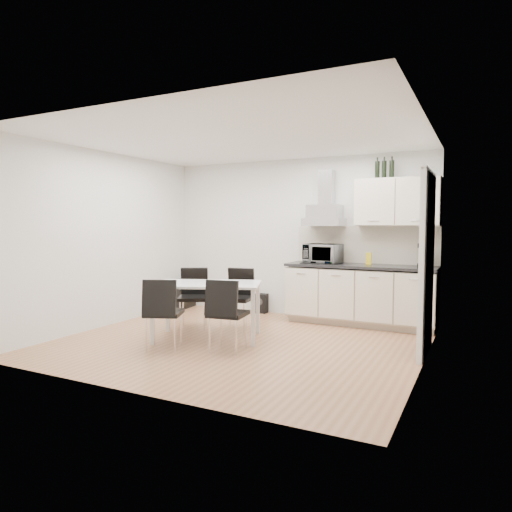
{
  "coord_description": "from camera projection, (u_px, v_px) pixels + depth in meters",
  "views": [
    {
      "loc": [
        2.8,
        -5.11,
        1.53
      ],
      "look_at": [
        0.06,
        0.36,
        1.1
      ],
      "focal_mm": 32.0,
      "sensor_mm": 36.0,
      "label": 1
    }
  ],
  "objects": [
    {
      "name": "ground",
      "position": [
        239.0,
        342.0,
        5.91
      ],
      "size": [
        4.5,
        4.5,
        0.0
      ],
      "primitive_type": "plane",
      "color": "tan",
      "rests_on": "ground"
    },
    {
      "name": "wall_back",
      "position": [
        296.0,
        238.0,
        7.61
      ],
      "size": [
        4.5,
        0.1,
        2.6
      ],
      "primitive_type": "cube",
      "color": "silver",
      "rests_on": "ground"
    },
    {
      "name": "wall_front",
      "position": [
        131.0,
        250.0,
        4.04
      ],
      "size": [
        4.5,
        0.1,
        2.6
      ],
      "primitive_type": "cube",
      "color": "silver",
      "rests_on": "ground"
    },
    {
      "name": "wall_left",
      "position": [
        107.0,
        239.0,
        6.83
      ],
      "size": [
        0.1,
        4.0,
        2.6
      ],
      "primitive_type": "cube",
      "color": "silver",
      "rests_on": "ground"
    },
    {
      "name": "wall_right",
      "position": [
        425.0,
        246.0,
        4.82
      ],
      "size": [
        0.1,
        4.0,
        2.6
      ],
      "primitive_type": "cube",
      "color": "silver",
      "rests_on": "ground"
    },
    {
      "name": "ceiling",
      "position": [
        239.0,
        139.0,
        5.73
      ],
      "size": [
        4.5,
        4.5,
        0.0
      ],
      "primitive_type": "plane",
      "color": "white",
      "rests_on": "wall_back"
    },
    {
      "name": "doorway",
      "position": [
        427.0,
        265.0,
        5.35
      ],
      "size": [
        0.08,
        1.04,
        2.1
      ],
      "primitive_type": "cube",
      "color": "white",
      "rests_on": "ground"
    },
    {
      "name": "kitchenette",
      "position": [
        363.0,
        270.0,
        6.87
      ],
      "size": [
        2.22,
        0.64,
        2.52
      ],
      "color": "beige",
      "rests_on": "ground"
    },
    {
      "name": "dining_table",
      "position": [
        207.0,
        289.0,
        6.05
      ],
      "size": [
        1.58,
        1.25,
        0.75
      ],
      "rotation": [
        0.0,
        0.0,
        0.38
      ],
      "color": "white",
      "rests_on": "ground"
    },
    {
      "name": "chair_far_left",
      "position": [
        193.0,
        299.0,
        6.66
      ],
      "size": [
        0.63,
        0.65,
        0.88
      ],
      "primitive_type": null,
      "rotation": [
        0.0,
        0.0,
        3.64
      ],
      "color": "black",
      "rests_on": "ground"
    },
    {
      "name": "chair_far_right",
      "position": [
        237.0,
        299.0,
        6.6
      ],
      "size": [
        0.51,
        0.56,
        0.88
      ],
      "primitive_type": null,
      "rotation": [
        0.0,
        0.0,
        3.29
      ],
      "color": "black",
      "rests_on": "ground"
    },
    {
      "name": "chair_near_left",
      "position": [
        164.0,
        314.0,
        5.53
      ],
      "size": [
        0.6,
        0.63,
        0.88
      ],
      "primitive_type": null,
      "rotation": [
        0.0,
        0.0,
        0.4
      ],
      "color": "black",
      "rests_on": "ground"
    },
    {
      "name": "chair_near_right",
      "position": [
        228.0,
        315.0,
        5.48
      ],
      "size": [
        0.5,
        0.55,
        0.88
      ],
      "primitive_type": null,
      "rotation": [
        0.0,
        0.0,
        0.13
      ],
      "color": "black",
      "rests_on": "ground"
    },
    {
      "name": "guitar_amp",
      "position": [
        182.0,
        294.0,
        8.31
      ],
      "size": [
        0.35,
        0.65,
        0.52
      ],
      "rotation": [
        0.0,
        0.0,
        0.14
      ],
      "color": "black",
      "rests_on": "ground"
    },
    {
      "name": "floor_speaker",
      "position": [
        261.0,
        303.0,
        7.87
      ],
      "size": [
        0.21,
        0.19,
        0.33
      ],
      "primitive_type": "cube",
      "rotation": [
        0.0,
        0.0,
        0.06
      ],
      "color": "black",
      "rests_on": "ground"
    }
  ]
}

